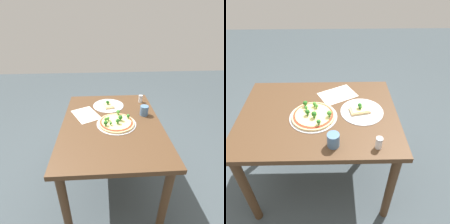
# 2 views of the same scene
# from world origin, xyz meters

# --- Properties ---
(ground_plane) EXTENTS (8.00, 8.00, 0.00)m
(ground_plane) POSITION_xyz_m (0.00, 0.00, 0.00)
(ground_plane) COLOR #3D474C
(dining_table) EXTENTS (1.09, 0.82, 0.75)m
(dining_table) POSITION_xyz_m (0.00, 0.00, 0.64)
(dining_table) COLOR #4C331E
(dining_table) RESTS_ON ground_plane
(pizza_tray_whole) EXTENTS (0.32, 0.32, 0.07)m
(pizza_tray_whole) POSITION_xyz_m (0.03, 0.04, 0.76)
(pizza_tray_whole) COLOR #B7B7BC
(pizza_tray_whole) RESTS_ON dining_table
(pizza_tray_slice) EXTENTS (0.30, 0.30, 0.06)m
(pizza_tray_slice) POSITION_xyz_m (-0.30, -0.01, 0.75)
(pizza_tray_slice) COLOR #B7B7BC
(pizza_tray_slice) RESTS_ON dining_table
(drinking_cup) EXTENTS (0.07, 0.07, 0.09)m
(drinking_cup) POSITION_xyz_m (-0.10, 0.30, 0.79)
(drinking_cup) COLOR #4C7099
(drinking_cup) RESTS_ON dining_table
(condiment_shaker) EXTENTS (0.04, 0.04, 0.07)m
(condiment_shaker) POSITION_xyz_m (-0.36, 0.32, 0.78)
(condiment_shaker) COLOR silver
(condiment_shaker) RESTS_ON dining_table
(paper_menu) EXTENTS (0.32, 0.29, 0.00)m
(paper_menu) POSITION_xyz_m (-0.14, -0.22, 0.75)
(paper_menu) COLOR silver
(paper_menu) RESTS_ON dining_table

